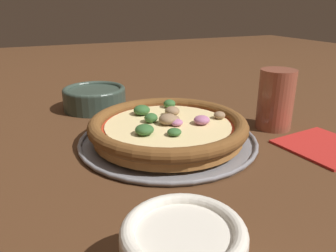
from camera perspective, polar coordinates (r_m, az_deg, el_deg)
ground_plane at (r=0.56m, az=0.00°, el=-2.82°), size 3.00×3.00×0.00m
pizza_tray at (r=0.56m, az=0.00°, el=-2.40°), size 0.30×0.30×0.01m
pizza at (r=0.55m, az=-0.00°, el=-0.18°), size 0.27×0.27×0.04m
bowl_near at (r=0.75m, az=-12.67°, el=4.92°), size 0.14×0.14×0.05m
drinking_cup at (r=0.64m, az=18.25°, el=4.41°), size 0.07×0.07×0.11m
napkin at (r=0.60m, az=25.61°, el=-3.04°), size 0.14×0.14×0.01m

